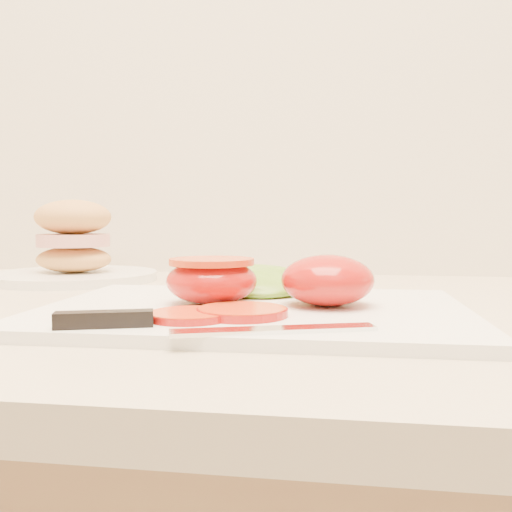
# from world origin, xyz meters

# --- Properties ---
(cutting_board) EXTENTS (0.39, 0.28, 0.01)m
(cutting_board) POSITION_xyz_m (-0.51, 1.60, 0.94)
(cutting_board) COLOR white
(cutting_board) RESTS_ON counter
(tomato_half_dome) EXTENTS (0.09, 0.09, 0.05)m
(tomato_half_dome) POSITION_xyz_m (-0.44, 1.62, 0.96)
(tomato_half_dome) COLOR #B11C0D
(tomato_half_dome) RESTS_ON cutting_board
(tomato_half_cut) EXTENTS (0.09, 0.09, 0.04)m
(tomato_half_cut) POSITION_xyz_m (-0.55, 1.61, 0.96)
(tomato_half_cut) COLOR #B11C0D
(tomato_half_cut) RESTS_ON cutting_board
(tomato_slice_0) EXTENTS (0.07, 0.07, 0.01)m
(tomato_slice_0) POSITION_xyz_m (-0.51, 1.55, 0.94)
(tomato_slice_0) COLOR red
(tomato_slice_0) RESTS_ON cutting_board
(tomato_slice_1) EXTENTS (0.06, 0.06, 0.01)m
(tomato_slice_1) POSITION_xyz_m (-0.55, 1.53, 0.94)
(tomato_slice_1) COLOR red
(tomato_slice_1) RESTS_ON cutting_board
(lettuce_leaf_0) EXTENTS (0.15, 0.11, 0.03)m
(lettuce_leaf_0) POSITION_xyz_m (-0.53, 1.68, 0.95)
(lettuce_leaf_0) COLOR #7BB530
(lettuce_leaf_0) RESTS_ON cutting_board
(knife) EXTENTS (0.23, 0.06, 0.01)m
(knife) POSITION_xyz_m (-0.55, 1.49, 0.94)
(knife) COLOR silver
(knife) RESTS_ON cutting_board
(sandwich_plate) EXTENTS (0.23, 0.23, 0.11)m
(sandwich_plate) POSITION_xyz_m (-0.81, 1.86, 0.97)
(sandwich_plate) COLOR white
(sandwich_plate) RESTS_ON counter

